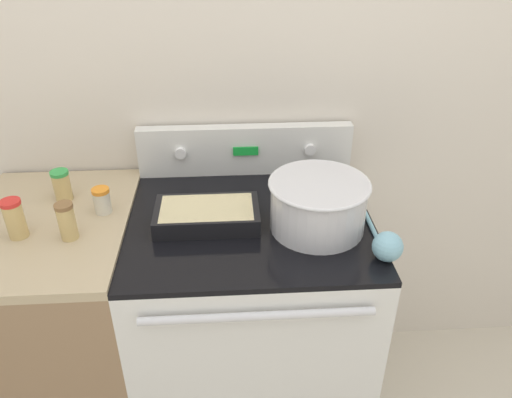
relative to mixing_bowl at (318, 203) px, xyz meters
name	(u,v)px	position (x,y,z in m)	size (l,w,h in m)	color
kitchen_wall	(244,79)	(-0.20, 0.44, 0.24)	(8.00, 0.05, 2.50)	beige
stove_range	(251,322)	(-0.20, 0.06, -0.55)	(0.77, 0.71, 0.92)	silver
control_panel	(245,150)	(-0.20, 0.38, 0.00)	(0.77, 0.07, 0.18)	silver
side_counter	(73,329)	(-0.84, 0.06, -0.54)	(0.51, 0.68, 0.93)	#896B4C
mixing_bowl	(318,203)	(0.00, 0.00, 0.00)	(0.31, 0.31, 0.16)	silver
casserole_dish	(207,214)	(-0.34, 0.05, -0.06)	(0.32, 0.18, 0.06)	black
ladle	(387,246)	(0.17, -0.16, -0.05)	(0.09, 0.28, 0.09)	#7AB2C6
spice_jar_orange_cap	(102,200)	(-0.67, 0.11, -0.03)	(0.06, 0.06, 0.09)	beige
spice_jar_brown_cap	(67,221)	(-0.74, -0.03, -0.02)	(0.05, 0.05, 0.12)	tan
spice_jar_green_cap	(62,185)	(-0.82, 0.20, -0.02)	(0.06, 0.06, 0.10)	tan
spice_jar_red_cap	(15,219)	(-0.90, -0.01, -0.02)	(0.06, 0.06, 0.12)	tan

